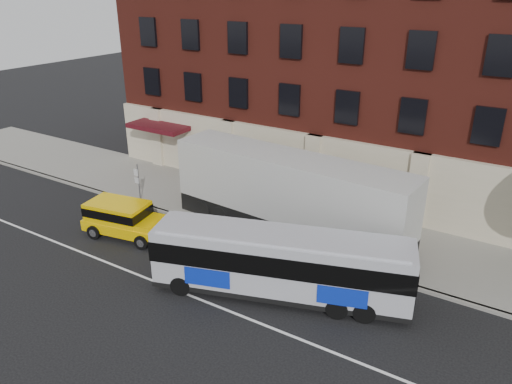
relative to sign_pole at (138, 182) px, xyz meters
The scene contains 9 objects.
ground 10.59m from the sign_pole, 35.87° to the right, with size 120.00×120.00×0.00m, color black.
sidewalk 9.07m from the sign_pole, 18.56° to the left, with size 60.00×6.00×0.15m, color gray.
kerb 8.61m from the sign_pole, ahead, with size 60.00×0.25×0.15m, color gray.
lane_line 10.31m from the sign_pole, 33.60° to the right, with size 60.00×0.12×0.01m, color white.
building 15.03m from the sign_pole, 51.75° to the left, with size 30.00×12.10×15.00m.
sign_pole is the anchor object (origin of this frame).
city_bus 12.05m from the sign_pole, 17.27° to the right, with size 10.78×5.42×2.90m.
yellow_suv 3.85m from the sign_pole, 57.41° to the right, with size 4.84×2.67×1.80m.
shipping_container 9.33m from the sign_pole, ahead, with size 12.98×3.55×4.27m.
Camera 1 is at (11.29, -12.64, 12.16)m, focal length 34.41 mm.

